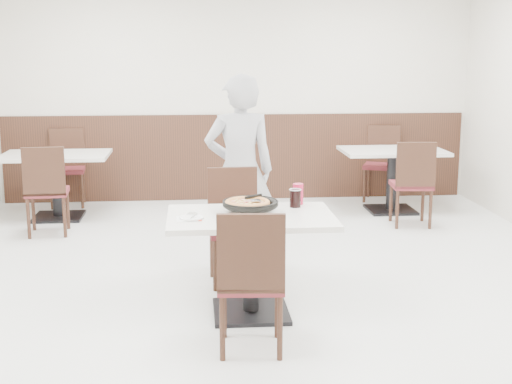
{
  "coord_description": "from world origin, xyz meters",
  "views": [
    {
      "loc": [
        -0.56,
        -5.59,
        1.93
      ],
      "look_at": [
        -0.09,
        -0.3,
        0.86
      ],
      "focal_mm": 50.0,
      "sensor_mm": 36.0,
      "label": 1
    }
  ],
  "objects": [
    {
      "name": "main_table",
      "position": [
        -0.15,
        -0.61,
        0.38
      ],
      "size": [
        1.27,
        0.91,
        0.75
      ],
      "primitive_type": null,
      "rotation": [
        0.0,
        0.0,
        -0.09
      ],
      "color": "silver",
      "rests_on": "floor"
    },
    {
      "name": "fork",
      "position": [
        -0.56,
        -0.68,
        0.77
      ],
      "size": [
        0.06,
        0.14,
        0.0
      ],
      "primitive_type": "cube",
      "rotation": [
        0.0,
        0.0,
        -0.3
      ],
      "color": "silver",
      "rests_on": "side_plate"
    },
    {
      "name": "bg_chair_right_far",
      "position": [
        1.83,
        3.22,
        0.47
      ],
      "size": [
        0.55,
        0.55,
        0.95
      ],
      "primitive_type": null,
      "rotation": [
        0.0,
        0.0,
        2.75
      ],
      "color": "black",
      "rests_on": "floor"
    },
    {
      "name": "bg_chair_right_near",
      "position": [
        1.82,
        1.92,
        0.47
      ],
      "size": [
        0.45,
        0.45,
        0.95
      ],
      "primitive_type": null,
      "rotation": [
        0.0,
        0.0,
        -0.09
      ],
      "color": "black",
      "rests_on": "floor"
    },
    {
      "name": "bg_chair_left_near",
      "position": [
        -2.09,
        1.88,
        0.47
      ],
      "size": [
        0.45,
        0.45,
        0.95
      ],
      "primitive_type": null,
      "rotation": [
        0.0,
        0.0,
        0.08
      ],
      "color": "black",
      "rests_on": "floor"
    },
    {
      "name": "wall_front",
      "position": [
        0.0,
        -3.5,
        1.4
      ],
      "size": [
        6.0,
        0.04,
        2.8
      ],
      "primitive_type": "cube",
      "color": "beige",
      "rests_on": "floor"
    },
    {
      "name": "pizza_server",
      "position": [
        -0.11,
        -0.54,
        0.84
      ],
      "size": [
        0.08,
        0.09,
        0.0
      ],
      "primitive_type": "cube",
      "rotation": [
        0.0,
        0.0,
        0.08
      ],
      "color": "silver",
      "rests_on": "pizza"
    },
    {
      "name": "side_plate",
      "position": [
        -0.58,
        -0.69,
        0.76
      ],
      "size": [
        0.18,
        0.18,
        0.01
      ],
      "primitive_type": "cylinder",
      "rotation": [
        0.0,
        0.0,
        -0.09
      ],
      "color": "white",
      "rests_on": "napkin"
    },
    {
      "name": "red_cup",
      "position": [
        0.24,
        -0.27,
        0.83
      ],
      "size": [
        0.09,
        0.09,
        0.16
      ],
      "primitive_type": "cylinder",
      "rotation": [
        0.0,
        0.0,
        -0.09
      ],
      "color": "#B81336",
      "rests_on": "main_table"
    },
    {
      "name": "pizza",
      "position": [
        -0.17,
        -0.55,
        0.81
      ],
      "size": [
        0.32,
        0.32,
        0.02
      ],
      "primitive_type": "cylinder",
      "rotation": [
        0.0,
        0.0,
        -0.09
      ],
      "color": "orange",
      "rests_on": "pizza_pan"
    },
    {
      "name": "bg_table_left",
      "position": [
        -2.13,
        2.61,
        0.38
      ],
      "size": [
        1.26,
        0.9,
        0.75
      ],
      "primitive_type": null,
      "rotation": [
        0.0,
        0.0,
        0.08
      ],
      "color": "silver",
      "rests_on": "floor"
    },
    {
      "name": "wainscot_back",
      "position": [
        0.0,
        3.48,
        0.55
      ],
      "size": [
        5.9,
        0.03,
        1.1
      ],
      "primitive_type": "cube",
      "color": "black",
      "rests_on": "floor"
    },
    {
      "name": "bg_chair_left_far",
      "position": [
        -2.12,
        3.26,
        0.47
      ],
      "size": [
        0.45,
        0.45,
        0.95
      ],
      "primitive_type": null,
      "rotation": [
        0.0,
        0.0,
        3.23
      ],
      "color": "black",
      "rests_on": "floor"
    },
    {
      "name": "floor",
      "position": [
        0.0,
        0.0,
        0.0
      ],
      "size": [
        7.0,
        7.0,
        0.0
      ],
      "primitive_type": "plane",
      "color": "beige",
      "rests_on": "ground"
    },
    {
      "name": "wall_back",
      "position": [
        0.0,
        3.5,
        1.4
      ],
      "size": [
        6.0,
        0.04,
        2.8
      ],
      "primitive_type": "cube",
      "color": "beige",
      "rests_on": "floor"
    },
    {
      "name": "bg_table_right",
      "position": [
        1.8,
        2.61,
        0.38
      ],
      "size": [
        1.23,
        0.85,
        0.75
      ],
      "primitive_type": null,
      "rotation": [
        0.0,
        0.0,
        0.04
      ],
      "color": "silver",
      "rests_on": "floor"
    },
    {
      "name": "trivet",
      "position": [
        -0.16,
        -0.58,
        0.77
      ],
      "size": [
        0.14,
        0.14,
        0.04
      ],
      "primitive_type": "cylinder",
      "rotation": [
        0.0,
        0.0,
        -0.09
      ],
      "color": "black",
      "rests_on": "main_table"
    },
    {
      "name": "chair_far",
      "position": [
        -0.23,
        0.11,
        0.47
      ],
      "size": [
        0.44,
        0.44,
        0.95
      ],
      "primitive_type": null,
      "rotation": [
        0.0,
        0.0,
        3.18
      ],
      "color": "black",
      "rests_on": "floor"
    },
    {
      "name": "pizza_pan",
      "position": [
        -0.15,
        -0.53,
        0.79
      ],
      "size": [
        0.39,
        0.39,
        0.01
      ],
      "primitive_type": "cylinder",
      "rotation": [
        0.0,
        0.0,
        -0.09
      ],
      "color": "black",
      "rests_on": "trivet"
    },
    {
      "name": "cola_glass",
      "position": [
        0.2,
        -0.37,
        0.81
      ],
      "size": [
        0.09,
        0.09,
        0.13
      ],
      "primitive_type": "cylinder",
      "rotation": [
        0.0,
        0.0,
        -0.09
      ],
      "color": "black",
      "rests_on": "main_table"
    },
    {
      "name": "diner_person",
      "position": [
        -0.15,
        0.65,
        0.86
      ],
      "size": [
        0.66,
        0.46,
        1.71
      ],
      "primitive_type": "imported",
      "rotation": [
        0.0,
        0.0,
        3.23
      ],
      "color": "#B2B2B7",
      "rests_on": "floor"
    },
    {
      "name": "napkin",
      "position": [
        -0.6,
        -0.68,
        0.75
      ],
      "size": [
        0.18,
        0.18,
        0.0
      ],
      "primitive_type": "cube",
      "rotation": [
        0.0,
        0.0,
        0.05
      ],
      "color": "white",
      "rests_on": "main_table"
    },
    {
      "name": "chair_near",
      "position": [
        -0.21,
        -1.23,
        0.47
      ],
      "size": [
        0.45,
        0.45,
        0.95
      ],
      "primitive_type": null,
      "rotation": [
        0.0,
        0.0,
        -0.07
      ],
      "color": "black",
      "rests_on": "floor"
    }
  ]
}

